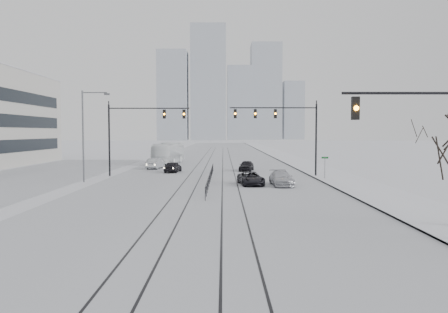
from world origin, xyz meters
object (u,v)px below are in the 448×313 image
at_px(box_truck, 169,153).
at_px(sedan_nb_far, 246,166).
at_px(traffic_mast_near, 442,140).
at_px(sedan_sb_inner, 173,167).
at_px(sedan_sb_outer, 155,164).
at_px(sedan_nb_front, 251,179).
at_px(sedan_nb_right, 281,179).

bearing_deg(box_truck, sedan_nb_far, 137.44).
bearing_deg(traffic_mast_near, sedan_sb_inner, 114.46).
distance_m(traffic_mast_near, box_truck, 52.29).
xyz_separation_m(sedan_sb_inner, box_truck, (-2.31, 14.49, 0.97)).
bearing_deg(sedan_sb_outer, box_truck, -86.69).
height_order(traffic_mast_near, sedan_nb_front, traffic_mast_near).
bearing_deg(box_truck, traffic_mast_near, 115.40).
xyz_separation_m(traffic_mast_near, sedan_sb_inner, (-15.69, 34.51, -3.90)).
bearing_deg(sedan_nb_right, sedan_sb_outer, 125.58).
xyz_separation_m(sedan_sb_outer, sedan_nb_far, (12.12, -3.28, -0.05)).
bearing_deg(sedan_sb_inner, traffic_mast_near, 121.98).
bearing_deg(sedan_nb_far, sedan_nb_front, -79.73).
distance_m(sedan_sb_inner, sedan_nb_right, 17.74).
distance_m(sedan_nb_front, sedan_nb_far, 14.91).
height_order(traffic_mast_near, sedan_nb_right, traffic_mast_near).
bearing_deg(sedan_nb_far, sedan_sb_outer, 176.57).
relative_size(sedan_nb_front, sedan_nb_far, 1.13).
xyz_separation_m(traffic_mast_near, sedan_nb_front, (-6.93, 21.47, -3.95)).
relative_size(sedan_nb_right, box_truck, 0.39).
relative_size(sedan_sb_outer, sedan_nb_far, 1.11).
bearing_deg(box_truck, sedan_sb_inner, 104.29).
bearing_deg(sedan_sb_outer, sedan_nb_front, 130.21).
distance_m(sedan_sb_outer, sedan_nb_front, 21.65).
height_order(sedan_sb_outer, sedan_nb_front, sedan_sb_outer).
bearing_deg(sedan_nb_right, traffic_mast_near, -81.23).
height_order(sedan_nb_right, box_truck, box_truck).
bearing_deg(sedan_nb_right, sedan_nb_front, 168.79).
xyz_separation_m(sedan_nb_front, sedan_nb_right, (2.79, -0.43, 0.05)).
bearing_deg(sedan_sb_outer, traffic_mast_near, 122.58).
xyz_separation_m(sedan_nb_front, sedan_nb_far, (0.38, 14.90, 0.05)).
relative_size(sedan_nb_front, sedan_nb_right, 0.96).
height_order(sedan_sb_outer, box_truck, box_truck).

